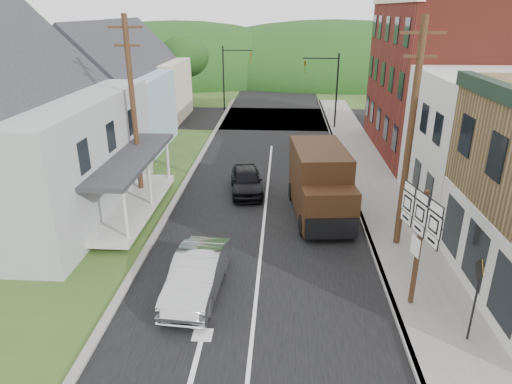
% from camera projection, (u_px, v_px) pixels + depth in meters
% --- Properties ---
extents(ground, '(120.00, 120.00, 0.00)m').
position_uv_depth(ground, '(257.00, 288.00, 16.09)').
color(ground, '#2D4719').
rests_on(ground, ground).
extents(road, '(9.00, 90.00, 0.02)m').
position_uv_depth(road, '(268.00, 186.00, 25.35)').
color(road, black).
rests_on(road, ground).
extents(cross_road, '(60.00, 9.00, 0.02)m').
position_uv_depth(cross_road, '(275.00, 118.00, 41.10)').
color(cross_road, black).
rests_on(cross_road, ground).
extents(sidewalk_right, '(2.80, 55.00, 0.15)m').
position_uv_depth(sidewalk_right, '(382.00, 202.00, 23.14)').
color(sidewalk_right, slate).
rests_on(sidewalk_right, ground).
extents(curb_right, '(0.20, 55.00, 0.15)m').
position_uv_depth(curb_right, '(355.00, 201.00, 23.22)').
color(curb_right, slate).
rests_on(curb_right, ground).
extents(curb_left, '(0.30, 55.00, 0.12)m').
position_uv_depth(curb_left, '(177.00, 197.00, 23.74)').
color(curb_left, slate).
rests_on(curb_left, ground).
extents(storefront_white, '(8.00, 7.00, 6.50)m').
position_uv_depth(storefront_white, '(509.00, 146.00, 21.19)').
color(storefront_white, silver).
rests_on(storefront_white, ground).
extents(storefront_red, '(8.00, 12.00, 10.00)m').
position_uv_depth(storefront_red, '(448.00, 79.00, 29.34)').
color(storefront_red, maroon).
rests_on(storefront_red, ground).
extents(house_gray, '(10.20, 12.24, 8.35)m').
position_uv_depth(house_gray, '(2.00, 126.00, 20.75)').
color(house_gray, '#A7AAAD').
rests_on(house_gray, ground).
extents(house_blue, '(7.14, 8.16, 7.28)m').
position_uv_depth(house_blue, '(111.00, 95.00, 31.08)').
color(house_blue, '#9BC1D3').
rests_on(house_blue, ground).
extents(house_cream, '(7.14, 8.16, 7.28)m').
position_uv_depth(house_cream, '(142.00, 77.00, 39.44)').
color(house_cream, beige).
rests_on(house_cream, ground).
extents(utility_pole_right, '(1.60, 0.26, 9.00)m').
position_uv_depth(utility_pole_right, '(410.00, 137.00, 17.28)').
color(utility_pole_right, '#472D19').
rests_on(utility_pole_right, ground).
extents(utility_pole_left, '(1.60, 0.26, 9.00)m').
position_uv_depth(utility_pole_left, '(133.00, 109.00, 22.13)').
color(utility_pole_left, '#472D19').
rests_on(utility_pole_left, ground).
extents(traffic_signal_right, '(2.87, 0.20, 6.00)m').
position_uv_depth(traffic_signal_right, '(328.00, 82.00, 36.21)').
color(traffic_signal_right, black).
rests_on(traffic_signal_right, ground).
extents(traffic_signal_left, '(2.87, 0.20, 6.00)m').
position_uv_depth(traffic_signal_left, '(231.00, 70.00, 43.18)').
color(traffic_signal_left, black).
rests_on(traffic_signal_left, ground).
extents(tree_left_c, '(5.80, 5.80, 8.41)m').
position_uv_depth(tree_left_c, '(15.00, 56.00, 33.47)').
color(tree_left_c, '#382616').
rests_on(tree_left_c, ground).
extents(tree_left_d, '(4.80, 4.80, 6.94)m').
position_uv_depth(tree_left_d, '(184.00, 56.00, 44.42)').
color(tree_left_d, '#382616').
rests_on(tree_left_d, ground).
extents(forested_ridge, '(90.00, 30.00, 16.00)m').
position_uv_depth(forested_ridge, '(279.00, 76.00, 67.03)').
color(forested_ridge, '#183811').
rests_on(forested_ridge, ground).
extents(silver_sedan, '(1.83, 4.53, 1.46)m').
position_uv_depth(silver_sedan, '(197.00, 275.00, 15.55)').
color(silver_sedan, '#A1A1A6').
rests_on(silver_sedan, ground).
extents(dark_sedan, '(2.14, 4.20, 1.37)m').
position_uv_depth(dark_sedan, '(246.00, 181.00, 24.23)').
color(dark_sedan, black).
rests_on(dark_sedan, ground).
extents(delivery_van, '(2.89, 5.96, 3.22)m').
position_uv_depth(delivery_van, '(320.00, 184.00, 21.18)').
color(delivery_van, black).
rests_on(delivery_van, ground).
extents(route_sign_cluster, '(0.59, 2.24, 3.98)m').
position_uv_depth(route_sign_cluster, '(419.00, 233.00, 14.11)').
color(route_sign_cluster, '#472D19').
rests_on(route_sign_cluster, sidewalk_right).
extents(warning_sign, '(0.15, 0.75, 2.73)m').
position_uv_depth(warning_sign, '(477.00, 289.00, 12.76)').
color(warning_sign, black).
rests_on(warning_sign, sidewalk_right).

